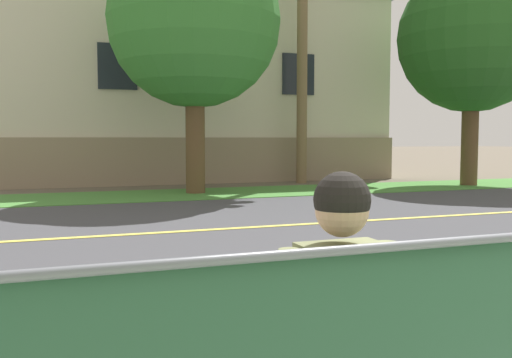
% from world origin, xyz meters
% --- Properties ---
extents(ground_plane, '(140.00, 140.00, 0.00)m').
position_xyz_m(ground_plane, '(0.00, 8.00, 0.00)').
color(ground_plane, '#665B4C').
extents(curb_edge, '(44.00, 0.30, 0.11)m').
position_xyz_m(curb_edge, '(0.00, 2.35, 0.06)').
color(curb_edge, '#ADA89E').
rests_on(curb_edge, ground_plane).
extents(street_asphalt, '(52.00, 8.00, 0.01)m').
position_xyz_m(street_asphalt, '(0.00, 6.50, 0.00)').
color(street_asphalt, '#424247').
rests_on(street_asphalt, ground_plane).
extents(road_centre_line, '(48.00, 0.14, 0.01)m').
position_xyz_m(road_centre_line, '(0.00, 6.50, 0.01)').
color(road_centre_line, '#E0CC4C').
rests_on(road_centre_line, ground_plane).
extents(far_verge_grass, '(48.00, 2.80, 0.02)m').
position_xyz_m(far_verge_grass, '(0.00, 11.93, 0.01)').
color(far_verge_grass, '#478438').
rests_on(far_verge_grass, ground_plane).
extents(seated_person_olive, '(0.52, 0.68, 1.25)m').
position_xyz_m(seated_person_olive, '(-0.97, 0.41, 0.68)').
color(seated_person_olive, '#47382D').
rests_on(seated_person_olive, ground_plane).
extents(shade_tree_far_left, '(4.25, 4.25, 7.02)m').
position_xyz_m(shade_tree_far_left, '(1.60, 12.04, 4.56)').
color(shade_tree_far_left, brown).
rests_on(shade_tree_far_left, ground_plane).
extents(shade_tree_left, '(4.25, 4.25, 7.02)m').
position_xyz_m(shade_tree_left, '(9.70, 11.59, 4.56)').
color(shade_tree_left, brown).
rests_on(shade_tree_left, ground_plane).
extents(garden_wall, '(13.00, 0.36, 1.40)m').
position_xyz_m(garden_wall, '(2.56, 15.03, 0.70)').
color(garden_wall, gray).
rests_on(garden_wall, ground_plane).
extents(house_across_street, '(13.57, 6.91, 6.81)m').
position_xyz_m(house_across_street, '(2.77, 18.23, 3.45)').
color(house_across_street, beige).
rests_on(house_across_street, ground_plane).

